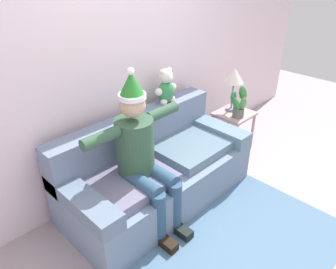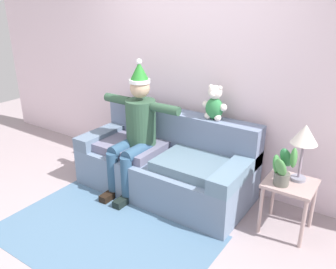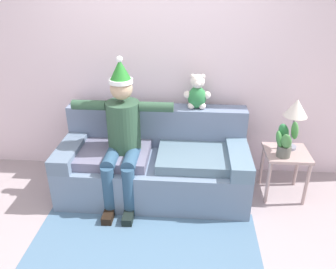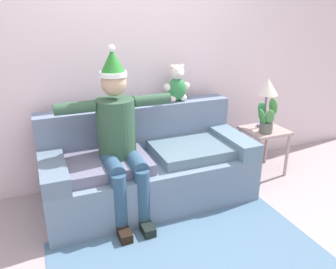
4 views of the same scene
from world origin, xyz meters
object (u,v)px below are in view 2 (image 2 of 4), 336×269
Objects in this scene: couch at (167,163)px; side_table at (289,191)px; table_lamp at (305,137)px; person_seated at (136,127)px; teddy_bear at (214,104)px; potted_plant at (283,168)px.

side_table is at bearing 0.06° from couch.
table_lamp is at bearing 3.43° from couch.
person_seated is 2.75× the size of table_lamp.
person_seated reaches higher than couch.
couch is at bearing -179.94° from side_table.
side_table is (1.70, 0.17, -0.34)m from person_seated.
couch is 3.59× the size of table_lamp.
side_table is (0.96, -0.27, -0.62)m from teddy_bear.
person_seated reaches higher than teddy_bear.
side_table is at bearing 5.78° from person_seated.
table_lamp is (0.04, 0.08, 0.53)m from side_table.
teddy_bear reaches higher than side_table.
couch is 5.19× the size of teddy_bear.
person_seated is at bearing -150.61° from couch.
person_seated is 0.91m from teddy_bear.
side_table is 0.54m from table_lamp.
teddy_bear is 0.69× the size of table_lamp.
teddy_bear reaches higher than table_lamp.
teddy_bear reaches higher than couch.
potted_plant is at bearing -122.22° from table_lamp.
teddy_bear is 1.03m from potted_plant.
side_table is 0.28m from potted_plant.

